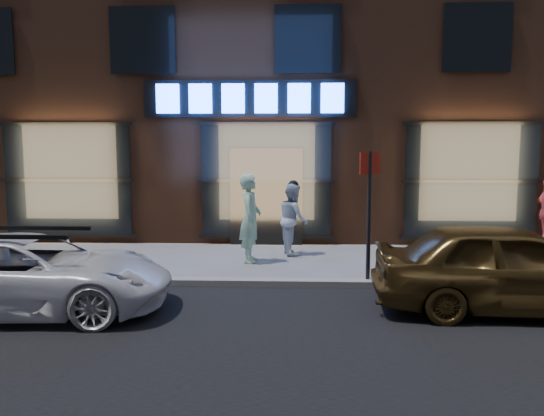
# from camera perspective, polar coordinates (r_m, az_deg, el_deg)

# --- Properties ---
(ground) EXTENTS (90.00, 90.00, 0.00)m
(ground) POSITION_cam_1_polar(r_m,az_deg,el_deg) (9.49, -1.84, -8.36)
(ground) COLOR slate
(ground) RESTS_ON ground
(curb) EXTENTS (60.00, 0.25, 0.12)m
(curb) POSITION_cam_1_polar(r_m,az_deg,el_deg) (9.47, -1.84, -8.01)
(curb) COLOR gray
(curb) RESTS_ON ground
(storefront_building) EXTENTS (30.20, 8.28, 10.30)m
(storefront_building) POSITION_cam_1_polar(r_m,az_deg,el_deg) (17.34, 0.07, 15.65)
(storefront_building) COLOR #54301E
(storefront_building) RESTS_ON ground
(man_bowtie) EXTENTS (0.49, 0.71, 1.87)m
(man_bowtie) POSITION_cam_1_polar(r_m,az_deg,el_deg) (11.21, -2.35, -1.12)
(man_bowtie) COLOR #AEE4C4
(man_bowtie) RESTS_ON ground
(man_cap) EXTENTS (0.77, 0.91, 1.62)m
(man_cap) POSITION_cam_1_polar(r_m,az_deg,el_deg) (12.05, 2.29, -1.17)
(man_cap) COLOR white
(man_cap) RESTS_ON ground
(white_suv) EXTENTS (4.30, 2.22, 1.16)m
(white_suv) POSITION_cam_1_polar(r_m,az_deg,el_deg) (8.69, -24.70, -6.47)
(white_suv) COLOR silver
(white_suv) RESTS_ON ground
(gold_sedan) EXTENTS (4.08, 1.82, 1.36)m
(gold_sedan) POSITION_cam_1_polar(r_m,az_deg,el_deg) (8.64, 24.26, -5.85)
(gold_sedan) COLOR brown
(gold_sedan) RESTS_ON ground
(sign_post) EXTENTS (0.37, 0.14, 2.37)m
(sign_post) POSITION_cam_1_polar(r_m,az_deg,el_deg) (9.39, 10.42, 0.29)
(sign_post) COLOR #262628
(sign_post) RESTS_ON ground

